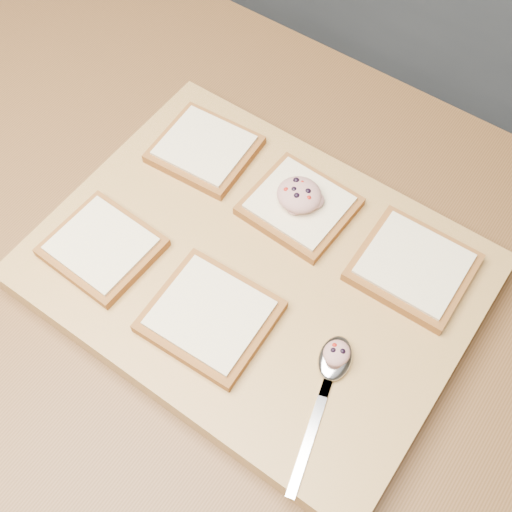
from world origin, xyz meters
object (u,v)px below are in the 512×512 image
(tuna_salad_dollop, at_px, (299,195))
(bread_far_center, at_px, (299,206))
(cutting_board, at_px, (256,273))
(spoon, at_px, (332,369))

(tuna_salad_dollop, bearing_deg, bread_far_center, 2.83)
(cutting_board, distance_m, bread_far_center, 0.10)
(bread_far_center, height_order, tuna_salad_dollop, tuna_salad_dollop)
(cutting_board, distance_m, spoon, 0.16)
(spoon, bearing_deg, bread_far_center, 132.66)
(cutting_board, distance_m, tuna_salad_dollop, 0.11)
(bread_far_center, xyz_separation_m, tuna_salad_dollop, (-0.00, -0.00, 0.02))
(cutting_board, relative_size, bread_far_center, 3.96)
(tuna_salad_dollop, distance_m, spoon, 0.21)
(bread_far_center, bearing_deg, tuna_salad_dollop, -177.17)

